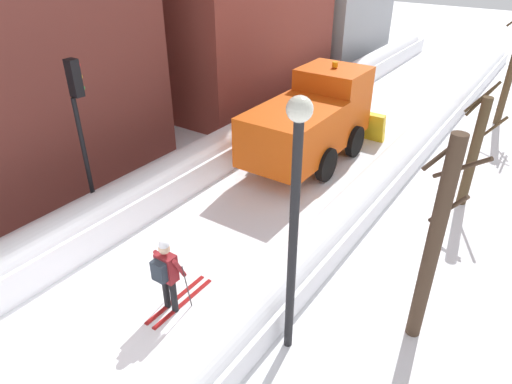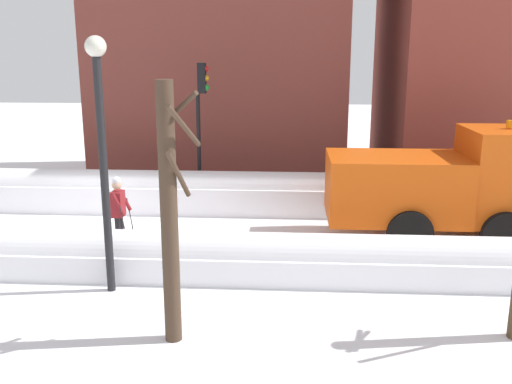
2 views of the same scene
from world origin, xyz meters
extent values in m
plane|color=white|center=(0.00, 10.00, 0.00)|extent=(80.00, 80.00, 0.00)
cube|color=white|center=(-2.55, 10.00, 0.41)|extent=(1.10, 36.00, 0.82)
cylinder|color=white|center=(-2.55, 10.00, 0.82)|extent=(0.90, 34.20, 0.90)
cube|color=white|center=(2.55, 10.00, 0.29)|extent=(1.10, 36.00, 0.58)
cylinder|color=white|center=(2.55, 10.00, 0.58)|extent=(0.90, 34.20, 0.90)
cube|color=#DB510F|center=(-0.30, 8.13, 1.40)|extent=(2.30, 3.40, 1.60)
cube|color=#DB510F|center=(-0.30, 10.83, 1.75)|extent=(2.20, 2.00, 2.30)
cylinder|color=orange|center=(-0.30, 10.83, 3.02)|extent=(0.20, 0.20, 0.18)
cylinder|color=black|center=(-1.45, 10.53, 0.55)|extent=(0.25, 1.10, 1.10)
cylinder|color=black|center=(0.85, 10.53, 0.55)|extent=(0.25, 1.10, 1.10)
cylinder|color=black|center=(-1.45, 8.33, 0.55)|extent=(0.25, 1.10, 1.10)
cylinder|color=black|center=(0.85, 8.33, 0.55)|extent=(0.25, 1.10, 1.10)
cylinder|color=black|center=(0.68, 1.29, 0.41)|extent=(0.14, 0.14, 0.82)
cylinder|color=black|center=(0.90, 1.29, 0.41)|extent=(0.14, 0.14, 0.82)
cube|color=maroon|center=(0.79, 1.29, 1.13)|extent=(0.42, 0.26, 0.62)
cube|color=#262D38|center=(0.79, 1.08, 1.16)|extent=(0.32, 0.16, 0.44)
sphere|color=tan|center=(0.79, 1.29, 1.60)|extent=(0.24, 0.24, 0.24)
sphere|color=silver|center=(0.79, 1.29, 1.70)|extent=(0.22, 0.22, 0.22)
cylinder|color=maroon|center=(0.53, 1.39, 1.16)|extent=(0.09, 0.33, 0.56)
cylinder|color=maroon|center=(1.05, 1.39, 1.16)|extent=(0.09, 0.33, 0.56)
cube|color=maroon|center=(0.68, 1.54, 0.01)|extent=(0.09, 1.80, 0.03)
cube|color=maroon|center=(0.90, 1.54, 0.01)|extent=(0.09, 1.80, 0.03)
cylinder|color=#262628|center=(0.49, 1.51, 0.60)|extent=(0.02, 0.19, 1.19)
cylinder|color=#262628|center=(1.09, 1.51, 0.60)|extent=(0.02, 0.19, 1.19)
cylinder|color=black|center=(-3.30, 2.63, 1.76)|extent=(0.12, 0.12, 3.52)
cube|color=black|center=(-3.30, 2.77, 3.97)|extent=(0.28, 0.24, 0.90)
sphere|color=red|center=(-3.30, 2.90, 4.25)|extent=(0.18, 0.18, 0.18)
sphere|color=gold|center=(-3.30, 2.90, 3.97)|extent=(0.18, 0.18, 0.18)
sphere|color=green|center=(-3.30, 2.90, 3.69)|extent=(0.18, 0.18, 0.18)
cylinder|color=black|center=(3.34, 1.87, 2.32)|extent=(0.16, 0.16, 4.64)
sphere|color=silver|center=(3.34, 1.87, 4.82)|extent=(0.40, 0.40, 0.40)
cylinder|color=#443225|center=(5.26, 3.56, 2.16)|extent=(0.28, 0.28, 4.32)
cylinder|color=#443225|center=(5.32, 3.75, 2.86)|extent=(0.61, 0.27, 0.84)
cylinder|color=#443225|center=(5.35, 3.86, 3.62)|extent=(0.91, 0.38, 0.77)
cylinder|color=#443225|center=(5.06, 3.75, 3.87)|extent=(0.53, 0.67, 0.60)
camera|label=1|loc=(6.35, -3.61, 7.06)|focal=31.96mm
camera|label=2|loc=(13.77, 5.49, 4.70)|focal=39.41mm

